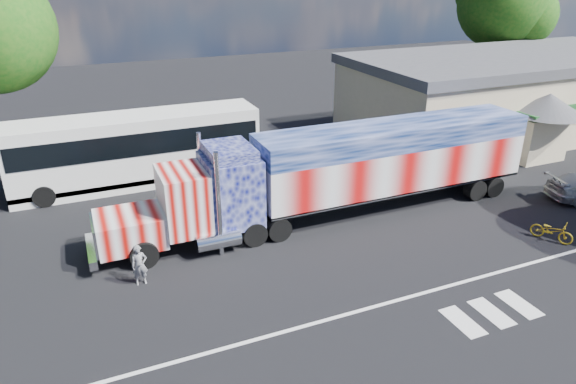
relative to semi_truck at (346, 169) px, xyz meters
name	(u,v)px	position (x,y,z in m)	size (l,w,h in m)	color
ground	(319,267)	(-3.07, -3.63, -2.22)	(100.00, 100.00, 0.00)	black
lane_markings	(415,312)	(-1.36, -7.40, -2.21)	(30.00, 2.67, 0.01)	silver
semi_truck	(346,169)	(0.00, 0.00, 0.00)	(20.23, 3.19, 4.31)	black
coach_bus	(138,148)	(-8.01, 7.62, -0.34)	(12.49, 2.91, 3.63)	white
hall_building	(512,93)	(16.86, 7.22, 0.40)	(22.40, 12.80, 5.20)	beige
woman	(139,265)	(-9.46, -2.13, -1.45)	(0.56, 0.37, 1.54)	slate
bicycle	(552,231)	(6.75, -5.57, -1.78)	(0.58, 1.67, 0.88)	gold
tree_far_ne	(504,4)	(22.71, 15.10, 5.50)	(7.57, 7.21, 11.39)	black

